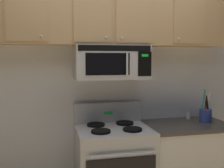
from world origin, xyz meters
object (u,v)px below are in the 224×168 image
Objects in this scene: over_range_microwave at (111,62)px; utensil_crock_blue at (206,113)px; salt_shaker at (188,115)px; stove_range at (113,168)px.

over_range_microwave reaches higher than utensil_crock_blue.
utensil_crock_blue is (1.07, -0.09, -0.58)m from over_range_microwave.
salt_shaker is (-0.11, 0.19, -0.05)m from utensil_crock_blue.
utensil_crock_blue is (1.07, 0.03, 0.53)m from stove_range.
over_range_microwave reaches higher than stove_range.
stove_range is 1.11m from over_range_microwave.
salt_shaker is at bearing 13.01° from stove_range.
salt_shaker is (0.97, 0.22, 0.48)m from stove_range.
over_range_microwave is 2.06× the size of utensil_crock_blue.
salt_shaker is (0.97, 0.11, -0.63)m from over_range_microwave.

